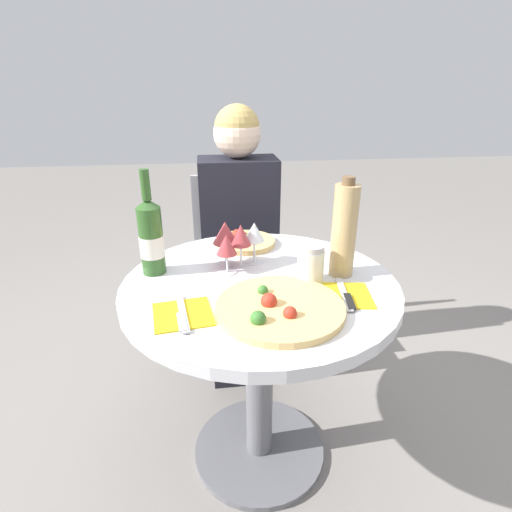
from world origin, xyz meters
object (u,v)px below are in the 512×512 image
tall_carafe (344,230)px  pizza_large (279,308)px  dining_table (260,329)px  chair_behind_diner (238,266)px  seated_diner (241,253)px  wine_bottle (151,237)px

tall_carafe → pizza_large: bearing=-139.4°
dining_table → pizza_large: size_ratio=2.45×
chair_behind_diner → seated_diner: bearing=90.0°
seated_diner → pizza_large: size_ratio=3.49×
chair_behind_diner → dining_table: bearing=90.4°
chair_behind_diner → tall_carafe: bearing=109.8°
seated_diner → pizza_large: seated_diner is taller
chair_behind_diner → seated_diner: 0.19m
dining_table → seated_diner: seated_diner is taller
seated_diner → chair_behind_diner: bearing=-90.0°
dining_table → tall_carafe: 0.41m
dining_table → pizza_large: pizza_large is taller
chair_behind_diner → wine_bottle: size_ratio=2.61×
dining_table → chair_behind_diner: size_ratio=0.98×
dining_table → tall_carafe: size_ratio=2.72×
chair_behind_diner → pizza_large: (0.03, -0.94, 0.31)m
chair_behind_diner → pizza_large: 0.98m
dining_table → tall_carafe: tall_carafe is taller
pizza_large → tall_carafe: (0.23, 0.20, 0.13)m
pizza_large → wine_bottle: size_ratio=1.04×
wine_bottle → pizza_large: bearing=-39.3°
seated_diner → pizza_large: bearing=92.3°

